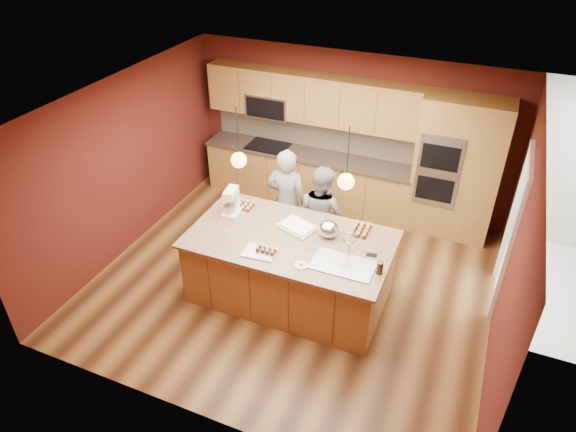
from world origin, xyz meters
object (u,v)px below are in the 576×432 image
at_px(mixing_bowl, 329,229).
at_px(stand_mixer, 231,204).
at_px(island, 291,267).
at_px(person_right, 321,214).
at_px(person_left, 287,202).

bearing_deg(mixing_bowl, stand_mixer, -178.49).
height_order(island, person_right, person_right).
relative_size(person_right, stand_mixer, 3.83).
bearing_deg(stand_mixer, person_left, 50.86).
height_order(person_right, stand_mixer, person_right).
distance_m(island, person_left, 1.18).
distance_m(island, person_right, 1.05).
height_order(person_left, stand_mixer, person_left).
distance_m(stand_mixer, mixing_bowl, 1.42).
relative_size(stand_mixer, mixing_bowl, 1.49).
xyz_separation_m(person_right, stand_mixer, (-1.05, -0.80, 0.38)).
bearing_deg(island, mixing_bowl, 29.56).
xyz_separation_m(island, stand_mixer, (-0.99, 0.21, 0.66)).
distance_m(person_left, person_right, 0.56).
bearing_deg(person_right, mixing_bowl, 139.87).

